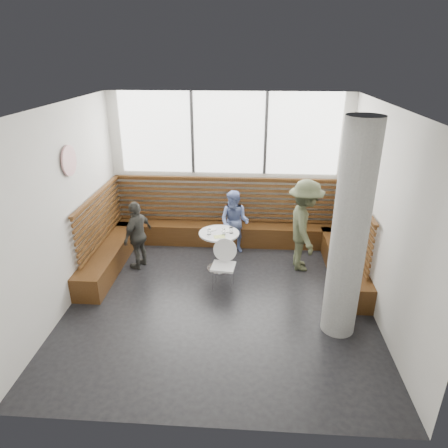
# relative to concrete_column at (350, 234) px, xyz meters

# --- Properties ---
(room) EXTENTS (5.00, 5.00, 3.20)m
(room) POSITION_rel_concrete_column_xyz_m (-1.85, 0.60, 0.00)
(room) COLOR silver
(room) RESTS_ON ground
(booth) EXTENTS (5.00, 2.50, 1.44)m
(booth) POSITION_rel_concrete_column_xyz_m (-1.85, 2.37, -1.19)
(booth) COLOR #412610
(booth) RESTS_ON ground
(concrete_column) EXTENTS (0.50, 0.50, 3.20)m
(concrete_column) POSITION_rel_concrete_column_xyz_m (0.00, 0.00, 0.00)
(concrete_column) COLOR gray
(concrete_column) RESTS_ON ground
(wall_art) EXTENTS (0.03, 0.50, 0.50)m
(wall_art) POSITION_rel_concrete_column_xyz_m (-4.31, 1.00, 0.70)
(wall_art) COLOR white
(wall_art) RESTS_ON room
(cafe_table) EXTENTS (0.76, 0.76, 0.78)m
(cafe_table) POSITION_rel_concrete_column_xyz_m (-1.95, 1.68, -1.04)
(cafe_table) COLOR silver
(cafe_table) RESTS_ON ground
(cafe_chair) EXTENTS (0.42, 0.41, 0.88)m
(cafe_chair) POSITION_rel_concrete_column_xyz_m (-1.82, 1.09, -1.08)
(cafe_chair) COLOR white
(cafe_chair) RESTS_ON ground
(adult_man) EXTENTS (0.72, 1.18, 1.78)m
(adult_man) POSITION_rel_concrete_column_xyz_m (-0.35, 1.87, -0.71)
(adult_man) COLOR #495035
(adult_man) RESTS_ON ground
(child_back) EXTENTS (0.78, 0.69, 1.33)m
(child_back) POSITION_rel_concrete_column_xyz_m (-1.69, 2.50, -0.94)
(child_back) COLOR #6E82BF
(child_back) RESTS_ON ground
(child_left) EXTENTS (0.60, 0.86, 1.35)m
(child_left) POSITION_rel_concrete_column_xyz_m (-3.51, 1.70, -0.92)
(child_left) COLOR #42413C
(child_left) RESTS_ON ground
(plate_near) EXTENTS (0.18, 0.18, 0.01)m
(plate_near) POSITION_rel_concrete_column_xyz_m (-2.10, 1.83, -0.81)
(plate_near) COLOR white
(plate_near) RESTS_ON cafe_table
(plate_far) EXTENTS (0.19, 0.19, 0.01)m
(plate_far) POSITION_rel_concrete_column_xyz_m (-1.82, 1.78, -0.81)
(plate_far) COLOR white
(plate_far) RESTS_ON cafe_table
(glass_left) EXTENTS (0.07, 0.07, 0.11)m
(glass_left) POSITION_rel_concrete_column_xyz_m (-2.13, 1.59, -0.76)
(glass_left) COLOR white
(glass_left) RESTS_ON cafe_table
(glass_mid) EXTENTS (0.07, 0.07, 0.11)m
(glass_mid) POSITION_rel_concrete_column_xyz_m (-1.86, 1.61, -0.76)
(glass_mid) COLOR white
(glass_mid) RESTS_ON cafe_table
(glass_right) EXTENTS (0.07, 0.07, 0.11)m
(glass_right) POSITION_rel_concrete_column_xyz_m (-1.72, 1.69, -0.76)
(glass_right) COLOR white
(glass_right) RESTS_ON cafe_table
(menu_card) EXTENTS (0.24, 0.19, 0.00)m
(menu_card) POSITION_rel_concrete_column_xyz_m (-1.93, 1.51, -0.82)
(menu_card) COLOR #A5C64C
(menu_card) RESTS_ON cafe_table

